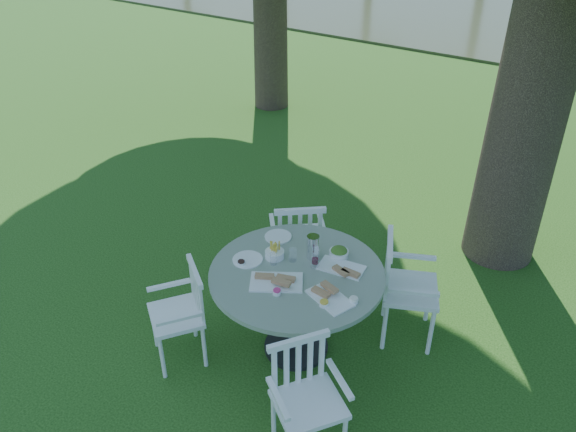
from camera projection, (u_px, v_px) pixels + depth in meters
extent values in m
plane|color=#12380B|center=(276.00, 298.00, 5.53)|extent=(140.00, 140.00, 0.00)
cylinder|color=black|center=(296.00, 346.00, 4.94)|extent=(0.56, 0.56, 0.04)
cylinder|color=black|center=(296.00, 311.00, 4.73)|extent=(0.12, 0.12, 0.76)
cylinder|color=gray|center=(297.00, 274.00, 4.52)|extent=(1.42, 1.42, 0.04)
cylinder|color=white|center=(431.00, 332.00, 4.77)|extent=(0.04, 0.04, 0.49)
cylinder|color=white|center=(429.00, 299.00, 5.14)|extent=(0.04, 0.04, 0.49)
cylinder|color=white|center=(384.00, 327.00, 4.83)|extent=(0.04, 0.04, 0.49)
cylinder|color=white|center=(385.00, 295.00, 5.19)|extent=(0.04, 0.04, 0.49)
cube|color=white|center=(411.00, 289.00, 4.84)|extent=(0.63, 0.65, 0.04)
cube|color=white|center=(388.00, 266.00, 4.75)|extent=(0.25, 0.47, 0.50)
cylinder|color=white|center=(315.00, 247.00, 5.86)|extent=(0.04, 0.04, 0.47)
cylinder|color=white|center=(275.00, 250.00, 5.83)|extent=(0.04, 0.04, 0.47)
cylinder|color=white|center=(320.00, 269.00, 5.55)|extent=(0.04, 0.04, 0.47)
cylinder|color=white|center=(278.00, 272.00, 5.51)|extent=(0.04, 0.04, 0.47)
cube|color=white|center=(297.00, 238.00, 5.55)|extent=(0.65, 0.65, 0.04)
cube|color=white|center=(300.00, 231.00, 5.26)|extent=(0.39, 0.35, 0.48)
cylinder|color=white|center=(154.00, 327.00, 4.87)|extent=(0.03, 0.03, 0.44)
cylinder|color=white|center=(162.00, 358.00, 4.56)|extent=(0.03, 0.03, 0.44)
cylinder|color=white|center=(194.00, 317.00, 4.97)|extent=(0.03, 0.03, 0.44)
cylinder|color=white|center=(204.00, 347.00, 4.66)|extent=(0.03, 0.03, 0.44)
cube|color=white|center=(176.00, 316.00, 4.64)|extent=(0.60, 0.59, 0.04)
cube|color=white|center=(197.00, 291.00, 4.59)|extent=(0.39, 0.28, 0.45)
cylinder|color=white|center=(274.00, 416.00, 4.07)|extent=(0.04, 0.04, 0.44)
cylinder|color=white|center=(323.00, 400.00, 4.19)|extent=(0.04, 0.04, 0.44)
cube|color=white|center=(309.00, 404.00, 3.86)|extent=(0.60, 0.61, 0.04)
cube|color=white|center=(298.00, 363.00, 3.91)|extent=(0.29, 0.40, 0.45)
cube|color=white|center=(276.00, 282.00, 4.38)|extent=(0.48, 0.43, 0.02)
cube|color=white|center=(330.00, 298.00, 4.22)|extent=(0.41, 0.32, 0.01)
cube|color=white|center=(341.00, 268.00, 4.54)|extent=(0.40, 0.26, 0.02)
cylinder|color=white|center=(248.00, 259.00, 4.64)|extent=(0.25, 0.25, 0.01)
cylinder|color=white|center=(278.00, 237.00, 4.93)|extent=(0.24, 0.24, 0.01)
cylinder|color=white|center=(275.00, 254.00, 4.66)|extent=(0.16, 0.16, 0.06)
cylinder|color=white|center=(339.00, 254.00, 4.68)|extent=(0.16, 0.16, 0.05)
cylinder|color=silver|center=(313.00, 247.00, 4.62)|extent=(0.10, 0.10, 0.21)
cylinder|color=white|center=(315.00, 258.00, 4.51)|extent=(0.07, 0.07, 0.18)
cylinder|color=white|center=(293.00, 255.00, 4.61)|extent=(0.07, 0.07, 0.11)
cylinder|color=white|center=(273.00, 259.00, 4.57)|extent=(0.06, 0.06, 0.10)
cylinder|color=white|center=(277.00, 292.00, 4.27)|extent=(0.07, 0.07, 0.03)
cylinder|color=white|center=(324.00, 304.00, 4.15)|extent=(0.07, 0.07, 0.03)
cylinder|color=white|center=(354.00, 301.00, 4.19)|extent=(0.07, 0.07, 0.03)
cylinder|color=white|center=(241.00, 263.00, 4.58)|extent=(0.07, 0.07, 0.03)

